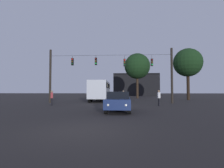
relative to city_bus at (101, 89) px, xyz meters
name	(u,v)px	position (x,y,z in m)	size (l,w,h in m)	color
ground_plane	(113,100)	(1.85, 3.66, -1.87)	(168.00, 168.00, 0.00)	black
overhead_signal_span	(110,72)	(1.89, -5.21, 2.16)	(16.05, 0.44, 7.04)	black
city_bus	(101,89)	(0.00, 0.00, 0.00)	(2.81, 11.06, 3.00)	#B7BCC6
car_near_right	(118,101)	(3.17, -14.30, -1.07)	(1.90, 4.37, 1.52)	navy
car_far_left	(105,95)	(-0.28, 9.78, -1.07)	(1.97, 4.40, 1.52)	#511919
pedestrian_crossing_left	(123,97)	(3.59, -7.62, -0.96)	(0.28, 0.38, 1.60)	black
pedestrian_crossing_center	(52,97)	(-4.02, -9.52, -0.95)	(0.36, 0.42, 1.63)	black
pedestrian_crossing_right	(159,97)	(7.29, -9.06, -0.93)	(0.27, 0.38, 1.65)	black
corner_building	(135,85)	(7.82, 33.07, 1.66)	(14.22, 13.44, 7.05)	black
tree_left_silhouette	(188,63)	(14.88, 3.38, 4.61)	(4.93, 4.93, 8.98)	black
tree_behind_building	(137,66)	(6.66, 9.74, 4.96)	(5.45, 5.45, 9.58)	#2D2116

